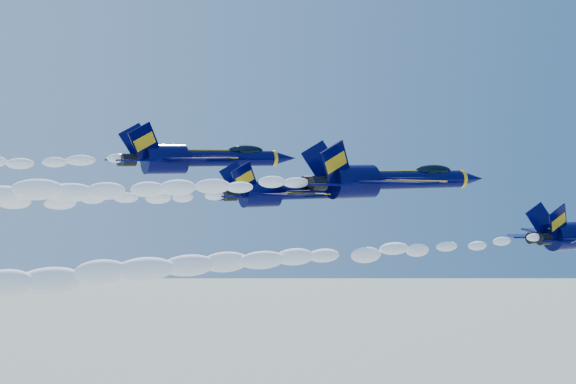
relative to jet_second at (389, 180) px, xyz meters
name	(u,v)px	position (x,y,z in m)	size (l,w,h in m)	color
smoke_trail_jet_lead	(234,264)	(-20.21, -10.87, -5.03)	(54.92, 1.98, 1.79)	white
jet_second	(389,180)	(0.00, 0.00, 0.00)	(19.59, 16.07, 7.28)	#020337
jet_third	(291,192)	(-7.21, 5.36, -1.18)	(15.91, 13.05, 5.91)	#020337
jet_fourth	(201,158)	(-12.25, 15.14, 1.93)	(19.10, 15.67, 7.10)	#020337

